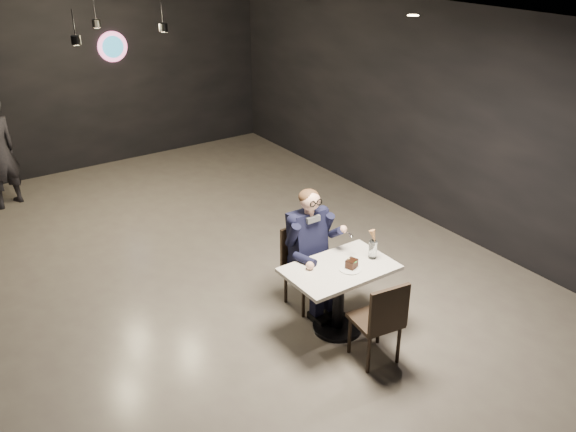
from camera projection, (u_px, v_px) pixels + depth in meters
floor at (198, 281)px, 7.28m from camera, size 9.00×9.00×0.00m
wall_sign at (112, 47)px, 10.14m from camera, size 0.50×0.06×0.50m
pendant_lights at (110, 11)px, 7.51m from camera, size 1.40×1.20×0.36m
main_table at (338, 299)px, 6.27m from camera, size 1.10×0.70×0.75m
chair_far at (307, 269)px, 6.64m from camera, size 0.42×0.46×0.92m
chair_near at (375, 318)px, 5.81m from camera, size 0.48×0.51×0.92m
seated_man at (308, 248)px, 6.53m from camera, size 0.60×0.80×1.44m
dessert_plate at (350, 269)px, 6.06m from camera, size 0.22×0.22×0.01m
cake_slice at (352, 264)px, 6.07m from camera, size 0.14×0.12×0.08m
mint_leaf at (354, 262)px, 6.02m from camera, size 0.06×0.04×0.01m
sundae_glass at (373, 250)px, 6.24m from camera, size 0.09×0.09×0.19m
wafer_cone at (374, 236)px, 6.17m from camera, size 0.08×0.08×0.13m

